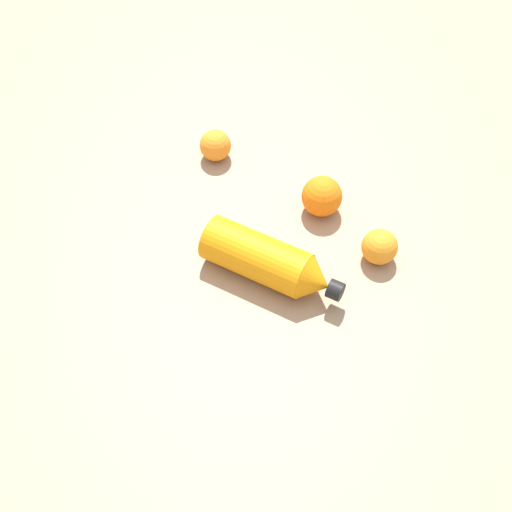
{
  "coord_description": "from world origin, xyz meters",
  "views": [
    {
      "loc": [
        -0.27,
        0.61,
        0.94
      ],
      "look_at": [
        0.0,
        -0.03,
        0.04
      ],
      "focal_mm": 46.95,
      "sensor_mm": 36.0,
      "label": 1
    }
  ],
  "objects_px": {
    "orange_0": "(380,247)",
    "orange_1": "(215,145)",
    "orange_2": "(322,196)",
    "water_bottle": "(269,261)"
  },
  "relations": [
    {
      "from": "water_bottle",
      "to": "orange_0",
      "type": "bearing_deg",
      "value": 39.76
    },
    {
      "from": "orange_0",
      "to": "orange_1",
      "type": "height_order",
      "value": "orange_0"
    },
    {
      "from": "water_bottle",
      "to": "orange_0",
      "type": "distance_m",
      "value": 0.2
    },
    {
      "from": "orange_2",
      "to": "water_bottle",
      "type": "bearing_deg",
      "value": 79.54
    },
    {
      "from": "orange_0",
      "to": "orange_1",
      "type": "xyz_separation_m",
      "value": [
        0.37,
        -0.12,
        -0.0
      ]
    },
    {
      "from": "water_bottle",
      "to": "orange_2",
      "type": "height_order",
      "value": "water_bottle"
    },
    {
      "from": "orange_0",
      "to": "orange_2",
      "type": "bearing_deg",
      "value": -27.67
    },
    {
      "from": "water_bottle",
      "to": "orange_1",
      "type": "relative_size",
      "value": 4.12
    },
    {
      "from": "orange_0",
      "to": "orange_2",
      "type": "xyz_separation_m",
      "value": [
        0.13,
        -0.07,
        0.01
      ]
    },
    {
      "from": "water_bottle",
      "to": "orange_1",
      "type": "height_order",
      "value": "water_bottle"
    }
  ]
}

